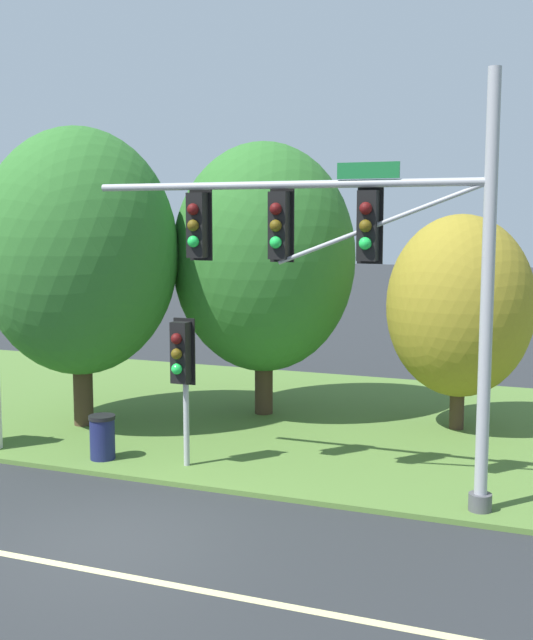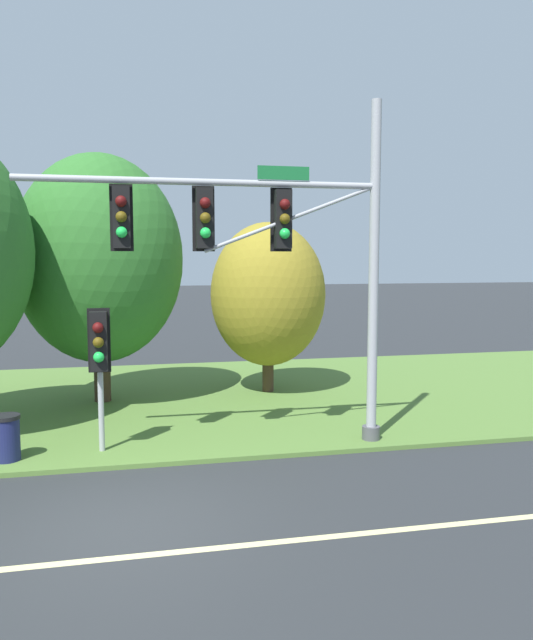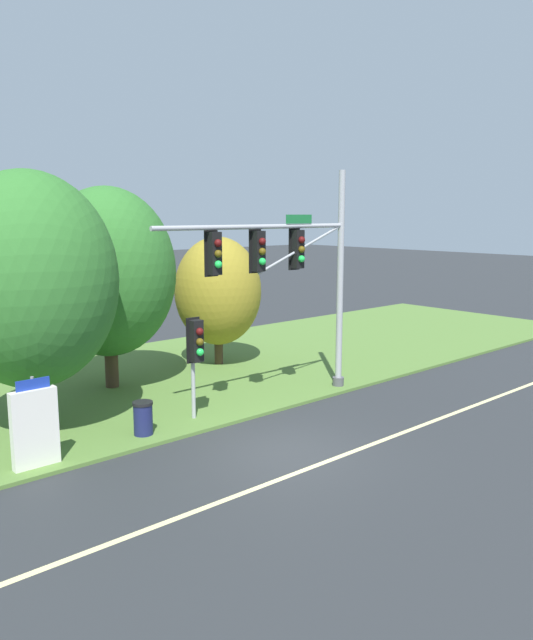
# 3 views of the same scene
# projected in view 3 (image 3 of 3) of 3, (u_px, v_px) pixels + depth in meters

# --- Properties ---
(ground_plane) EXTENTS (160.00, 160.00, 0.00)m
(ground_plane) POSITION_uv_depth(u_px,v_px,m) (287.00, 450.00, 16.22)
(ground_plane) COLOR #282B2D
(lane_stripe) EXTENTS (36.00, 0.16, 0.01)m
(lane_stripe) POSITION_uv_depth(u_px,v_px,m) (320.00, 464.00, 15.33)
(lane_stripe) COLOR beige
(lane_stripe) RESTS_ON ground
(grass_verge) EXTENTS (48.00, 11.50, 0.10)m
(grass_verge) POSITION_uv_depth(u_px,v_px,m) (129.00, 385.00, 22.30)
(grass_verge) COLOR #517533
(grass_verge) RESTS_ON ground
(traffic_signal_mast) EXTENTS (7.61, 0.49, 7.43)m
(traffic_signal_mast) POSITION_uv_depth(u_px,v_px,m) (292.00, 264.00, 19.78)
(traffic_signal_mast) COLOR #9EA0A5
(traffic_signal_mast) RESTS_ON grass_verge
(pedestrian_signal_near_kerb) EXTENTS (0.46, 0.55, 3.03)m
(pedestrian_signal_near_kerb) POSITION_uv_depth(u_px,v_px,m) (196.00, 347.00, 18.01)
(pedestrian_signal_near_kerb) COLOR #9EA0A5
(pedestrian_signal_near_kerb) RESTS_ON grass_verge
(route_sign_post) EXTENTS (0.80, 0.08, 2.21)m
(route_sign_post) POSITION_uv_depth(u_px,v_px,m) (34.00, 408.00, 14.75)
(route_sign_post) COLOR slate
(route_sign_post) RESTS_ON grass_verge
(tree_nearest_road) EXTENTS (4.71, 4.71, 7.16)m
(tree_nearest_road) POSITION_uv_depth(u_px,v_px,m) (30.00, 281.00, 16.78)
(tree_nearest_road) COLOR #423021
(tree_nearest_road) RESTS_ON grass_verge
(tree_left_of_mast) EXTENTS (4.63, 4.63, 6.92)m
(tree_left_of_mast) POSITION_uv_depth(u_px,v_px,m) (108.00, 272.00, 21.19)
(tree_left_of_mast) COLOR #423021
(tree_left_of_mast) RESTS_ON grass_verge
(tree_behind_signpost) EXTENTS (3.45, 3.45, 5.11)m
(tree_behind_signpost) POSITION_uv_depth(u_px,v_px,m) (218.00, 291.00, 24.74)
(tree_behind_signpost) COLOR #423021
(tree_behind_signpost) RESTS_ON grass_verge
(info_kiosk) EXTENTS (1.10, 0.24, 1.90)m
(info_kiosk) POSITION_uv_depth(u_px,v_px,m) (35.00, 429.00, 14.81)
(info_kiosk) COLOR silver
(info_kiosk) RESTS_ON grass_verge
(trash_bin) EXTENTS (0.56, 0.56, 0.93)m
(trash_bin) POSITION_uv_depth(u_px,v_px,m) (143.00, 418.00, 17.04)
(trash_bin) COLOR #191E4C
(trash_bin) RESTS_ON grass_verge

